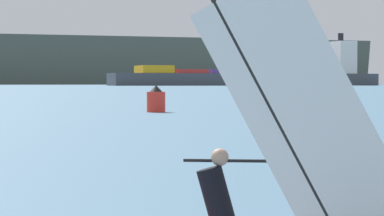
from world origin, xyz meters
The scene contains 4 objects.
windsurfer centered at (3.80, 1.04, 1.01)m, with size 3.95×1.25×4.11m.
cargo_ship centered at (126.88, 582.83, 7.71)m, with size 195.81×61.83×37.93m.
distant_headland centered at (376.35, 1160.98, 25.37)m, with size 1275.24×387.20×50.74m, color #4C564C.
channel_buoy centered at (7.55, 53.64, 0.89)m, with size 1.37×1.37×2.00m.
Camera 1 is at (1.65, -9.24, 2.20)m, focal length 80.23 mm.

